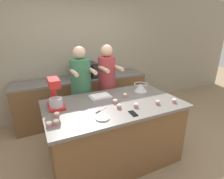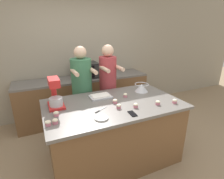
# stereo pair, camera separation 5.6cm
# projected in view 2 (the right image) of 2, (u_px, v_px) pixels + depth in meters

# --- Properties ---
(ground_plane) EXTENTS (16.00, 16.00, 0.00)m
(ground_plane) POSITION_uv_depth(u_px,v_px,m) (113.00, 157.00, 2.76)
(ground_plane) COLOR #937A5B
(back_wall) EXTENTS (10.00, 0.06, 2.70)m
(back_wall) POSITION_uv_depth(u_px,v_px,m) (79.00, 55.00, 3.89)
(back_wall) COLOR gray
(back_wall) RESTS_ON ground_plane
(island_counter) EXTENTS (1.89, 1.10, 0.94)m
(island_counter) POSITION_uv_depth(u_px,v_px,m) (114.00, 131.00, 2.60)
(island_counter) COLOR brown
(island_counter) RESTS_ON ground_plane
(back_counter) EXTENTS (2.80, 0.60, 0.92)m
(back_counter) POSITION_uv_depth(u_px,v_px,m) (85.00, 98.00, 3.88)
(back_counter) COLOR brown
(back_counter) RESTS_ON ground_plane
(person_left) EXTENTS (0.35, 0.51, 1.66)m
(person_left) POSITION_uv_depth(u_px,v_px,m) (83.00, 93.00, 3.00)
(person_left) COLOR #232328
(person_left) RESTS_ON ground_plane
(person_right) EXTENTS (0.32, 0.49, 1.67)m
(person_right) POSITION_uv_depth(u_px,v_px,m) (108.00, 88.00, 3.18)
(person_right) COLOR brown
(person_right) RESTS_ON ground_plane
(stand_mixer) EXTENTS (0.20, 0.30, 0.40)m
(stand_mixer) POSITION_uv_depth(u_px,v_px,m) (55.00, 94.00, 2.27)
(stand_mixer) COLOR red
(stand_mixer) RESTS_ON island_counter
(mixing_bowl) EXTENTS (0.23, 0.23, 0.13)m
(mixing_bowl) POSITION_uv_depth(u_px,v_px,m) (141.00, 87.00, 2.86)
(mixing_bowl) COLOR #BCBCC1
(mixing_bowl) RESTS_ON island_counter
(baking_tray) EXTENTS (0.32, 0.23, 0.04)m
(baking_tray) POSITION_uv_depth(u_px,v_px,m) (101.00, 96.00, 2.62)
(baking_tray) COLOR #BCBCC1
(baking_tray) RESTS_ON island_counter
(microwave_oven) EXTENTS (0.49, 0.39, 0.31)m
(microwave_oven) POSITION_uv_depth(u_px,v_px,m) (86.00, 70.00, 3.69)
(microwave_oven) COLOR black
(microwave_oven) RESTS_ON back_counter
(cell_phone) EXTENTS (0.08, 0.15, 0.01)m
(cell_phone) POSITION_uv_depth(u_px,v_px,m) (132.00, 114.00, 2.13)
(cell_phone) COLOR black
(cell_phone) RESTS_ON island_counter
(small_plate) EXTENTS (0.16, 0.16, 0.02)m
(small_plate) POSITION_uv_depth(u_px,v_px,m) (101.00, 118.00, 2.02)
(small_plate) COLOR white
(small_plate) RESTS_ON island_counter
(knife) EXTENTS (0.20, 0.12, 0.01)m
(knife) POSITION_uv_depth(u_px,v_px,m) (100.00, 110.00, 2.22)
(knife) COLOR #BCBCC1
(knife) RESTS_ON island_counter
(cupcake_0) EXTENTS (0.06, 0.06, 0.06)m
(cupcake_0) POSITION_uv_depth(u_px,v_px,m) (136.00, 105.00, 2.29)
(cupcake_0) COLOR #D17084
(cupcake_0) RESTS_ON island_counter
(cupcake_1) EXTENTS (0.06, 0.06, 0.06)m
(cupcake_1) POSITION_uv_depth(u_px,v_px,m) (55.00, 121.00, 1.91)
(cupcake_1) COLOR #D17084
(cupcake_1) RESTS_ON island_counter
(cupcake_2) EXTENTS (0.06, 0.06, 0.06)m
(cupcake_2) POSITION_uv_depth(u_px,v_px,m) (115.00, 101.00, 2.42)
(cupcake_2) COLOR #D17084
(cupcake_2) RESTS_ON island_counter
(cupcake_3) EXTENTS (0.06, 0.06, 0.06)m
(cupcake_3) POSITION_uv_depth(u_px,v_px,m) (56.00, 114.00, 2.07)
(cupcake_3) COLOR #D17084
(cupcake_3) RESTS_ON island_counter
(cupcake_4) EXTENTS (0.06, 0.06, 0.06)m
(cupcake_4) POSITION_uv_depth(u_px,v_px,m) (125.00, 95.00, 2.64)
(cupcake_4) COLOR #D17084
(cupcake_4) RESTS_ON island_counter
(cupcake_5) EXTENTS (0.06, 0.06, 0.06)m
(cupcake_5) POSITION_uv_depth(u_px,v_px,m) (119.00, 106.00, 2.27)
(cupcake_5) COLOR #D17084
(cupcake_5) RESTS_ON island_counter
(cupcake_6) EXTENTS (0.06, 0.06, 0.06)m
(cupcake_6) POSITION_uv_depth(u_px,v_px,m) (48.00, 123.00, 1.87)
(cupcake_6) COLOR #D17084
(cupcake_6) RESTS_ON island_counter
(cupcake_7) EXTENTS (0.06, 0.06, 0.06)m
(cupcake_7) POSITION_uv_depth(u_px,v_px,m) (175.00, 101.00, 2.42)
(cupcake_7) COLOR #D17084
(cupcake_7) RESTS_ON island_counter
(cupcake_8) EXTENTS (0.06, 0.06, 0.06)m
(cupcake_8) POSITION_uv_depth(u_px,v_px,m) (158.00, 103.00, 2.37)
(cupcake_8) COLOR #D17084
(cupcake_8) RESTS_ON island_counter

